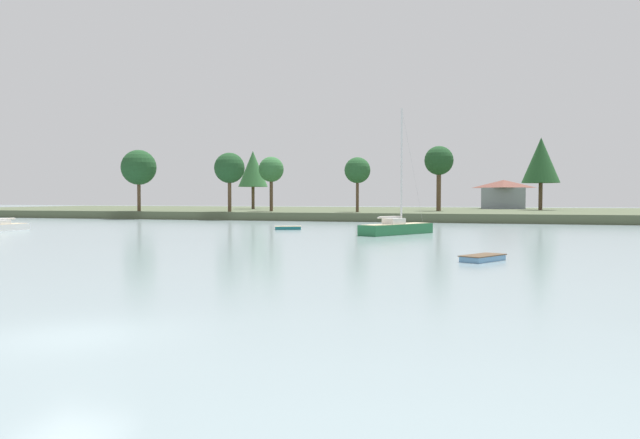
# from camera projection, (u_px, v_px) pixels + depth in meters

# --- Properties ---
(ground_plane) EXTENTS (464.12, 464.12, 0.00)m
(ground_plane) POSITION_uv_depth(u_px,v_px,m) (71.00, 337.00, 15.03)
(ground_plane) COLOR gray
(far_shore_bank) EXTENTS (208.85, 59.38, 1.26)m
(far_shore_bank) POSITION_uv_depth(u_px,v_px,m) (456.00, 213.00, 112.51)
(far_shore_bank) COLOR #4C563D
(far_shore_bank) RESTS_ON ground
(dinghy_teal) EXTENTS (3.08, 2.26, 0.52)m
(dinghy_teal) POSITION_uv_depth(u_px,v_px,m) (288.00, 228.00, 66.36)
(dinghy_teal) COLOR #196B70
(dinghy_teal) RESTS_ON ground
(sailboat_green) EXTENTS (5.87, 8.74, 12.51)m
(sailboat_green) POSITION_uv_depth(u_px,v_px,m) (397.00, 231.00, 57.61)
(sailboat_green) COLOR #236B3D
(sailboat_green) RESTS_ON ground
(dinghy_skyblue) EXTENTS (2.50, 3.17, 0.47)m
(dinghy_skyblue) POSITION_uv_depth(u_px,v_px,m) (483.00, 259.00, 33.18)
(dinghy_skyblue) COLOR #669ECC
(dinghy_skyblue) RESTS_ON ground
(shore_tree_far_right) EXTENTS (5.74, 5.74, 10.06)m
(shore_tree_far_right) POSITION_uv_depth(u_px,v_px,m) (139.00, 168.00, 100.69)
(shore_tree_far_right) COLOR brown
(shore_tree_far_right) RESTS_ON far_shore_bank
(shore_tree_inland_b) EXTENTS (4.81, 4.81, 9.31)m
(shore_tree_inland_b) POSITION_uv_depth(u_px,v_px,m) (229.00, 168.00, 96.71)
(shore_tree_inland_b) COLOR brown
(shore_tree_inland_b) RESTS_ON far_shore_bank
(shore_tree_center) EXTENTS (4.15, 4.15, 8.95)m
(shore_tree_center) POSITION_uv_depth(u_px,v_px,m) (271.00, 170.00, 100.94)
(shore_tree_center) COLOR brown
(shore_tree_center) RESTS_ON far_shore_bank
(shore_tree_right_mid) EXTENTS (4.02, 4.02, 8.48)m
(shore_tree_right_mid) POSITION_uv_depth(u_px,v_px,m) (357.00, 171.00, 95.00)
(shore_tree_right_mid) COLOR brown
(shore_tree_right_mid) RESTS_ON far_shore_bank
(shore_tree_far_left) EXTENTS (4.86, 4.86, 10.89)m
(shore_tree_far_left) POSITION_uv_depth(u_px,v_px,m) (439.00, 161.00, 102.88)
(shore_tree_far_left) COLOR brown
(shore_tree_far_left) RESTS_ON far_shore_bank
(shore_tree_left_mid) EXTENTS (6.63, 6.63, 12.97)m
(shore_tree_left_mid) POSITION_uv_depth(u_px,v_px,m) (541.00, 160.00, 109.49)
(shore_tree_left_mid) COLOR brown
(shore_tree_left_mid) RESTS_ON far_shore_bank
(shore_tree_center_right) EXTENTS (5.76, 5.76, 11.41)m
(shore_tree_center_right) POSITION_uv_depth(u_px,v_px,m) (253.00, 169.00, 120.59)
(shore_tree_center_right) COLOR brown
(shore_tree_center_right) RESTS_ON far_shore_bank
(cottage_near_water) EXTENTS (9.04, 7.89, 5.80)m
(cottage_near_water) POSITION_uv_depth(u_px,v_px,m) (503.00, 194.00, 123.46)
(cottage_near_water) COLOR gray
(cottage_near_water) RESTS_ON far_shore_bank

